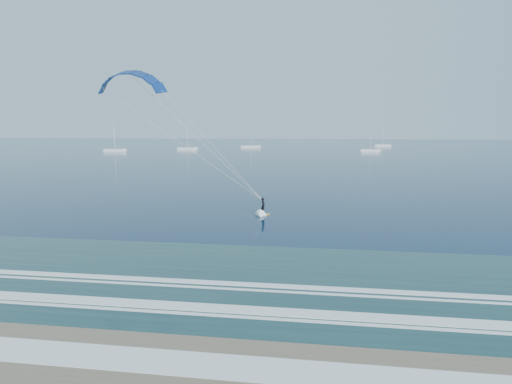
{
  "coord_description": "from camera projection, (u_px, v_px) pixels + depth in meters",
  "views": [
    {
      "loc": [
        4.75,
        -17.4,
        9.61
      ],
      "look_at": [
        -2.03,
        26.65,
        3.48
      ],
      "focal_mm": 32.0,
      "sensor_mm": 36.0,
      "label": 1
    }
  ],
  "objects": [
    {
      "name": "ground",
      "position": [
        207.0,
        361.0,
        19.06
      ],
      "size": [
        900.0,
        900.0,
        0.0
      ],
      "primitive_type": "plane",
      "color": "#072742",
      "rests_on": "ground"
    },
    {
      "name": "sailboat_0",
      "position": [
        115.0,
        150.0,
        197.15
      ],
      "size": [
        9.61,
        2.4,
        12.94
      ],
      "color": "silver",
      "rests_on": "ground"
    },
    {
      "name": "sailboat_4",
      "position": [
        382.0,
        145.0,
        255.9
      ],
      "size": [
        8.62,
        2.4,
        11.74
      ],
      "color": "silver",
      "rests_on": "ground"
    },
    {
      "name": "sailboat_3",
      "position": [
        370.0,
        150.0,
        194.77
      ],
      "size": [
        7.98,
        2.4,
        11.17
      ],
      "color": "silver",
      "rests_on": "ground"
    },
    {
      "name": "sailboat_1",
      "position": [
        187.0,
        149.0,
        214.56
      ],
      "size": [
        9.17,
        2.4,
        12.53
      ],
      "color": "silver",
      "rests_on": "ground"
    },
    {
      "name": "kitesurfer_rig",
      "position": [
        193.0,
        134.0,
        50.48
      ],
      "size": [
        20.64,
        4.81,
        17.2
      ],
      "color": "orange",
      "rests_on": "ground"
    },
    {
      "name": "sailboat_2",
      "position": [
        251.0,
        146.0,
        239.87
      ],
      "size": [
        10.09,
        2.4,
        13.41
      ],
      "color": "silver",
      "rests_on": "ground"
    }
  ]
}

